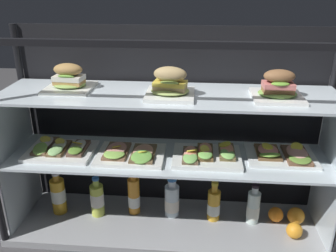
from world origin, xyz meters
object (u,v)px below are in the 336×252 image
(plated_roll_sandwich_far_left, at_px, (170,86))
(juice_bottle_front_second, at_px, (214,205))
(juice_bottle_tucked_behind, at_px, (253,208))
(orange_fruit_beside_bottles, at_px, (294,230))
(open_sandwich_tray_far_right, at_px, (60,149))
(open_sandwich_tray_center, at_px, (283,154))
(plated_roll_sandwich_left_of_center, at_px, (278,88))
(open_sandwich_tray_left_of_center, at_px, (130,154))
(plated_roll_sandwich_near_right_corner, at_px, (69,80))
(juice_bottle_front_left_end, at_px, (134,195))
(orange_fruit_rolled_forward, at_px, (296,216))
(orange_fruit_near_left_post, at_px, (276,214))
(open_sandwich_tray_near_right_corner, at_px, (207,155))
(juice_bottle_back_right, at_px, (97,199))
(juice_bottle_back_left, at_px, (58,195))
(juice_bottle_front_middle, at_px, (172,201))

(plated_roll_sandwich_far_left, relative_size, juice_bottle_front_second, 0.95)
(juice_bottle_tucked_behind, xyz_separation_m, orange_fruit_beside_bottles, (0.17, -0.10, -0.04))
(open_sandwich_tray_far_right, height_order, juice_bottle_tucked_behind, open_sandwich_tray_far_right)
(open_sandwich_tray_center, bearing_deg, plated_roll_sandwich_left_of_center, -151.43)
(open_sandwich_tray_center, bearing_deg, open_sandwich_tray_left_of_center, -175.91)
(plated_roll_sandwich_near_right_corner, height_order, juice_bottle_front_left_end, plated_roll_sandwich_near_right_corner)
(orange_fruit_rolled_forward, bearing_deg, open_sandwich_tray_far_right, -177.19)
(orange_fruit_beside_bottles, relative_size, orange_fruit_near_left_post, 1.02)
(juice_bottle_front_second, xyz_separation_m, juice_bottle_tucked_behind, (0.18, -0.01, 0.00))
(juice_bottle_front_second, bearing_deg, orange_fruit_beside_bottles, -16.23)
(open_sandwich_tray_left_of_center, relative_size, juice_bottle_front_second, 1.44)
(plated_roll_sandwich_left_of_center, xyz_separation_m, open_sandwich_tray_near_right_corner, (-0.26, 0.00, -0.31))
(juice_bottle_tucked_behind, relative_size, orange_fruit_beside_bottles, 2.86)
(plated_roll_sandwich_near_right_corner, height_order, orange_fruit_near_left_post, plated_roll_sandwich_near_right_corner)
(open_sandwich_tray_center, distance_m, juice_bottle_tucked_behind, 0.31)
(orange_fruit_rolled_forward, bearing_deg, juice_bottle_front_second, -180.00)
(open_sandwich_tray_center, relative_size, juice_bottle_back_right, 1.42)
(plated_roll_sandwich_far_left, bearing_deg, juice_bottle_back_left, 173.42)
(orange_fruit_beside_bottles, distance_m, orange_fruit_near_left_post, 0.13)
(open_sandwich_tray_left_of_center, xyz_separation_m, juice_bottle_back_left, (-0.38, 0.06, -0.28))
(juice_bottle_back_left, distance_m, juice_bottle_back_right, 0.20)
(open_sandwich_tray_near_right_corner, distance_m, orange_fruit_rolled_forward, 0.55)
(open_sandwich_tray_near_right_corner, distance_m, juice_bottle_back_left, 0.77)
(plated_roll_sandwich_far_left, relative_size, orange_fruit_near_left_post, 2.75)
(plated_roll_sandwich_left_of_center, bearing_deg, juice_bottle_tucked_behind, 126.38)
(juice_bottle_tucked_behind, xyz_separation_m, orange_fruit_near_left_post, (0.11, 0.02, -0.04))
(open_sandwich_tray_far_right, relative_size, orange_fruit_rolled_forward, 3.64)
(open_sandwich_tray_center, height_order, orange_fruit_near_left_post, open_sandwich_tray_center)
(plated_roll_sandwich_left_of_center, distance_m, open_sandwich_tray_left_of_center, 0.68)
(open_sandwich_tray_far_right, bearing_deg, open_sandwich_tray_center, 1.90)
(plated_roll_sandwich_near_right_corner, height_order, juice_bottle_back_left, plated_roll_sandwich_near_right_corner)
(open_sandwich_tray_left_of_center, height_order, juice_bottle_front_second, open_sandwich_tray_left_of_center)
(plated_roll_sandwich_left_of_center, height_order, juice_bottle_front_middle, plated_roll_sandwich_left_of_center)
(juice_bottle_back_right, bearing_deg, orange_fruit_near_left_post, 1.42)
(orange_fruit_near_left_post, bearing_deg, orange_fruit_beside_bottles, -61.71)
(juice_bottle_front_middle, relative_size, juice_bottle_front_second, 1.02)
(open_sandwich_tray_near_right_corner, bearing_deg, juice_bottle_back_left, 176.22)
(juice_bottle_front_second, xyz_separation_m, orange_fruit_beside_bottles, (0.36, -0.10, -0.04))
(open_sandwich_tray_left_of_center, relative_size, open_sandwich_tray_center, 1.00)
(plated_roll_sandwich_near_right_corner, xyz_separation_m, open_sandwich_tray_far_right, (-0.06, -0.04, -0.31))
(juice_bottle_back_right, height_order, juice_bottle_front_left_end, juice_bottle_front_left_end)
(open_sandwich_tray_near_right_corner, bearing_deg, juice_bottle_front_middle, 156.13)
(juice_bottle_front_left_end, relative_size, orange_fruit_rolled_forward, 3.05)
(plated_roll_sandwich_far_left, height_order, juice_bottle_front_middle, plated_roll_sandwich_far_left)
(orange_fruit_near_left_post, bearing_deg, open_sandwich_tray_near_right_corner, -169.36)
(juice_bottle_back_left, bearing_deg, juice_bottle_tucked_behind, 0.04)
(open_sandwich_tray_far_right, height_order, orange_fruit_rolled_forward, open_sandwich_tray_far_right)
(plated_roll_sandwich_far_left, xyz_separation_m, orange_fruit_rolled_forward, (0.59, 0.07, -0.64))
(juice_bottle_front_middle, bearing_deg, plated_roll_sandwich_near_right_corner, -176.60)
(open_sandwich_tray_center, relative_size, orange_fruit_beside_bottles, 4.07)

